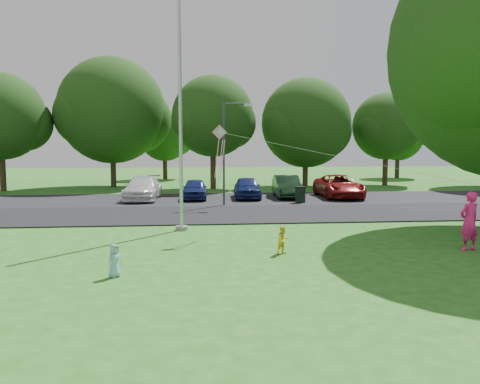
{
  "coord_description": "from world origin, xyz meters",
  "views": [
    {
      "loc": [
        -2.92,
        -13.48,
        3.33
      ],
      "look_at": [
        -1.27,
        4.0,
        1.6
      ],
      "focal_mm": 35.0,
      "sensor_mm": 36.0,
      "label": 1
    }
  ],
  "objects": [
    {
      "name": "kite",
      "position": [
        -1.76,
        3.34,
        3.33
      ],
      "size": [
        8.05,
        3.26,
        2.35
      ],
      "rotation": [
        0.0,
        0.0,
        0.04
      ],
      "color": "pink",
      "rests_on": "ground"
    },
    {
      "name": "horizon_trees",
      "position": [
        4.06,
        33.88,
        4.3
      ],
      "size": [
        77.46,
        7.2,
        7.02
      ],
      "color": "#332316",
      "rests_on": "ground"
    },
    {
      "name": "park_road",
      "position": [
        0.0,
        9.0,
        0.03
      ],
      "size": [
        60.0,
        6.0,
        0.06
      ],
      "primitive_type": "cube",
      "color": "black",
      "rests_on": "ground"
    },
    {
      "name": "parked_cars",
      "position": [
        0.58,
        15.54,
        0.75
      ],
      "size": [
        14.64,
        5.22,
        1.43
      ],
      "color": "silver",
      "rests_on": "ground"
    },
    {
      "name": "child_blue",
      "position": [
        -5.0,
        -1.58,
        0.43
      ],
      "size": [
        0.47,
        0.5,
        0.86
      ],
      "primitive_type": "imported",
      "rotation": [
        0.0,
        0.0,
        0.92
      ],
      "color": "#87C1CF",
      "rests_on": "ground"
    },
    {
      "name": "child_yellow",
      "position": [
        -0.25,
        0.54,
        0.44
      ],
      "size": [
        0.53,
        0.49,
        0.87
      ],
      "primitive_type": "imported",
      "rotation": [
        0.0,
        0.0,
        0.46
      ],
      "color": "yellow",
      "rests_on": "ground"
    },
    {
      "name": "street_lamp",
      "position": [
        -1.15,
        12.3,
        3.47
      ],
      "size": [
        1.63,
        0.29,
        5.78
      ],
      "rotation": [
        0.0,
        0.0,
        -0.08
      ],
      "color": "#3F3F44",
      "rests_on": "ground"
    },
    {
      "name": "flagpole",
      "position": [
        -3.5,
        5.0,
        4.17
      ],
      "size": [
        0.5,
        0.5,
        10.0
      ],
      "color": "#B7BABF",
      "rests_on": "ground"
    },
    {
      "name": "parking_strip",
      "position": [
        0.0,
        15.5,
        0.03
      ],
      "size": [
        42.0,
        7.0,
        0.06
      ],
      "primitive_type": "cube",
      "color": "black",
      "rests_on": "ground"
    },
    {
      "name": "trash_can",
      "position": [
        3.1,
        13.0,
        0.5
      ],
      "size": [
        0.63,
        0.63,
        1.0
      ],
      "rotation": [
        0.0,
        0.0,
        -0.19
      ],
      "color": "black",
      "rests_on": "ground"
    },
    {
      "name": "ground",
      "position": [
        0.0,
        0.0,
        0.0
      ],
      "size": [
        120.0,
        120.0,
        0.0
      ],
      "primitive_type": "plane",
      "color": "#266C1C",
      "rests_on": "ground"
    },
    {
      "name": "woman",
      "position": [
        5.72,
        0.44,
        0.95
      ],
      "size": [
        0.79,
        0.62,
        1.9
      ],
      "primitive_type": "imported",
      "rotation": [
        0.0,
        0.0,
        3.4
      ],
      "color": "#FC2182",
      "rests_on": "ground"
    },
    {
      "name": "tree_row",
      "position": [
        1.59,
        24.23,
        5.71
      ],
      "size": [
        64.35,
        11.94,
        10.88
      ],
      "color": "#332316",
      "rests_on": "ground"
    }
  ]
}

